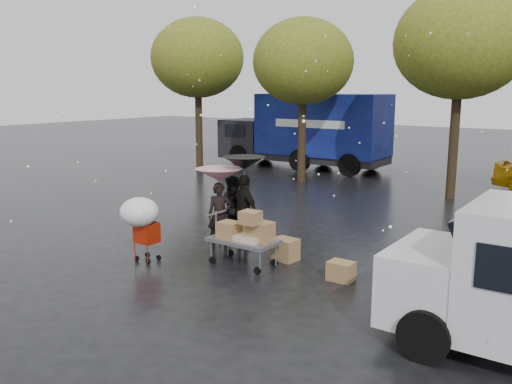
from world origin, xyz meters
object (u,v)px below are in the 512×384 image
Objects in this scene: person_black at (244,211)px; shopping_cart at (141,215)px; blue_truck at (307,131)px; vendor_cart at (246,233)px; person_pink at (220,215)px.

shopping_cart is (-1.11, -2.29, 0.19)m from person_black.
person_black reaches higher than shopping_cart.
blue_truck reaches higher than person_black.
vendor_cart is at bearing 29.61° from shopping_cart.
person_black is at bearing 1.89° from person_pink.
person_pink is at bearing 150.55° from vendor_cart.
person_pink is at bearing 60.91° from person_black.
blue_truck is at bearing 106.27° from shopping_cart.
person_black is (0.44, 0.40, 0.09)m from person_pink.
vendor_cart is (0.89, -1.15, -0.15)m from person_black.
person_pink is at bearing -68.76° from blue_truck.
person_black is at bearing 127.73° from vendor_cart.
blue_truck is at bearing -47.91° from person_black.
blue_truck reaches higher than vendor_cart.
person_black reaches higher than vendor_cart.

